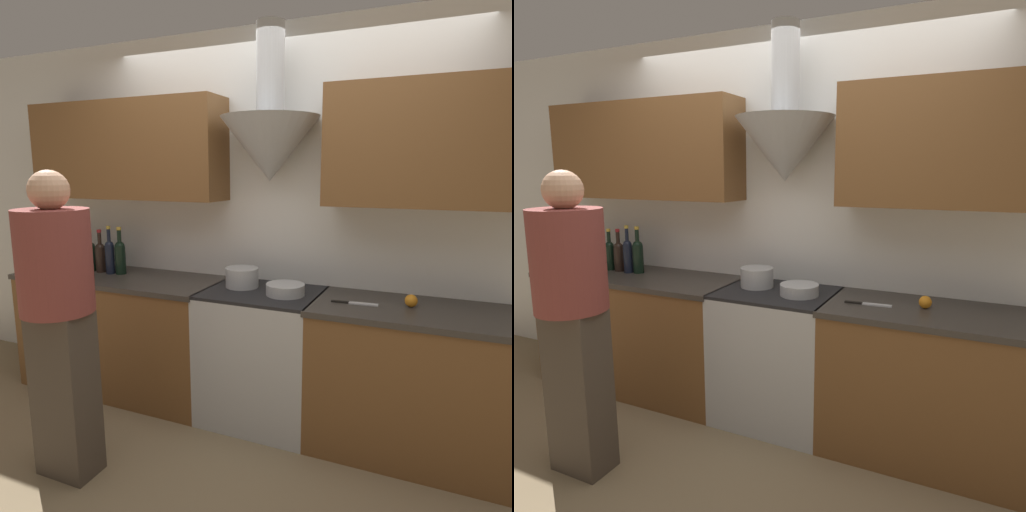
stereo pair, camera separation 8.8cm
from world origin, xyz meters
TOP-DOWN VIEW (x-y plane):
  - ground_plane at (0.00, 0.00)m, footprint 12.00×12.00m
  - wall_back at (-0.08, 0.57)m, footprint 8.40×0.63m
  - counter_left at (-1.15, 0.31)m, footprint 1.58×0.62m
  - counter_right at (0.93, 0.31)m, footprint 1.13×0.62m
  - stove_range at (0.00, 0.31)m, footprint 0.75×0.60m
  - wine_bottle_0 at (-1.86, 0.34)m, footprint 0.08×0.08m
  - wine_bottle_1 at (-1.75, 0.34)m, footprint 0.07×0.07m
  - wine_bottle_2 at (-1.65, 0.35)m, footprint 0.07×0.07m
  - wine_bottle_3 at (-1.55, 0.34)m, footprint 0.08×0.08m
  - wine_bottle_4 at (-1.45, 0.35)m, footprint 0.07×0.07m
  - wine_bottle_5 at (-1.36, 0.34)m, footprint 0.08×0.08m
  - wine_bottle_6 at (-1.25, 0.33)m, footprint 0.07×0.07m
  - wine_bottle_7 at (-1.17, 0.35)m, footprint 0.08×0.08m
  - stock_pot at (-0.17, 0.36)m, footprint 0.22×0.22m
  - mixing_bowl at (0.17, 0.28)m, footprint 0.24×0.24m
  - orange_fruit at (0.92, 0.33)m, footprint 0.07×0.07m
  - chefs_knife at (0.61, 0.26)m, footprint 0.27×0.05m
  - person_foreground_left at (-0.77, -0.64)m, footprint 0.37×0.37m

SIDE VIEW (x-z plane):
  - ground_plane at x=0.00m, z-range 0.00..0.00m
  - counter_left at x=-1.15m, z-range 0.00..0.89m
  - counter_right at x=0.93m, z-range 0.00..0.89m
  - stove_range at x=0.00m, z-range 0.00..0.89m
  - chefs_knife at x=0.61m, z-range 0.89..0.90m
  - person_foreground_left at x=-0.77m, z-range 0.08..1.74m
  - mixing_bowl at x=0.17m, z-range 0.89..0.96m
  - orange_fruit at x=0.92m, z-range 0.89..0.96m
  - stock_pot at x=-0.17m, z-range 0.89..1.02m
  - wine_bottle_5 at x=-1.36m, z-range 0.85..1.18m
  - wine_bottle_4 at x=-1.45m, z-range 0.85..1.18m
  - wine_bottle_3 at x=-1.55m, z-range 0.85..1.18m
  - wine_bottle_7 at x=-1.17m, z-range 0.85..1.21m
  - wine_bottle_6 at x=-1.25m, z-range 0.85..1.21m
  - wine_bottle_2 at x=-1.65m, z-range 0.86..1.20m
  - wine_bottle_0 at x=-1.86m, z-range 0.86..1.20m
  - wine_bottle_1 at x=-1.75m, z-range 0.85..1.22m
  - wall_back at x=-0.08m, z-range 0.19..2.79m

